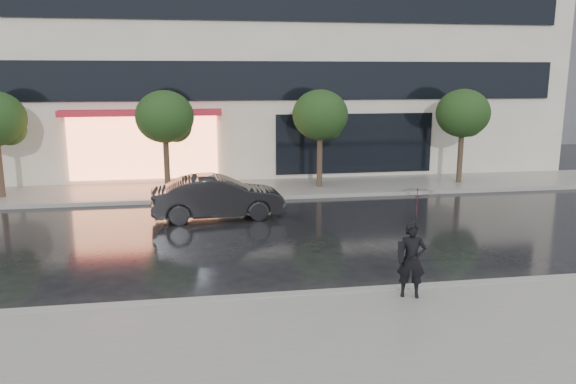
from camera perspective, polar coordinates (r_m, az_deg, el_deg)
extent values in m
plane|color=black|center=(12.72, -0.38, -9.15)|extent=(120.00, 120.00, 0.00)
cube|color=slate|center=(9.78, 2.68, -15.56)|extent=(60.00, 4.50, 0.12)
cube|color=slate|center=(22.51, -4.42, 0.30)|extent=(60.00, 3.50, 0.12)
cube|color=gray|center=(11.78, 0.39, -10.55)|extent=(60.00, 0.25, 0.14)
cube|color=gray|center=(20.81, -4.00, -0.63)|extent=(60.00, 0.25, 0.14)
cube|color=black|center=(23.74, -4.94, 11.19)|extent=(28.00, 0.12, 1.60)
cube|color=black|center=(23.92, -5.08, 18.88)|extent=(28.00, 0.12, 1.60)
cube|color=#FF8C59|center=(23.94, -14.44, 4.38)|extent=(6.00, 0.10, 2.60)
cube|color=#B71C30|center=(23.47, -14.69, 7.79)|extent=(6.40, 0.70, 0.25)
cube|color=black|center=(24.82, 6.80, 4.93)|extent=(7.00, 0.10, 2.60)
cube|color=#4C4C54|center=(48.63, 26.61, 14.71)|extent=(12.00, 12.00, 16.00)
cylinder|color=#33261C|center=(23.14, -27.21, 1.94)|extent=(0.22, 0.22, 2.20)
sphere|color=black|center=(23.04, -26.46, 5.75)|extent=(1.20, 1.20, 1.20)
cylinder|color=#33261C|center=(22.04, -12.20, 2.56)|extent=(0.22, 0.22, 2.20)
ellipsoid|color=black|center=(21.82, -12.42, 7.49)|extent=(2.20, 2.20, 1.98)
sphere|color=black|center=(22.03, -11.31, 6.53)|extent=(1.20, 1.20, 1.20)
cylinder|color=#33261C|center=(22.53, 3.23, 3.01)|extent=(0.22, 0.22, 2.20)
ellipsoid|color=black|center=(22.32, 3.29, 7.83)|extent=(2.20, 2.20, 1.98)
sphere|color=black|center=(22.63, 4.16, 6.86)|extent=(1.20, 1.20, 1.20)
cylinder|color=#33261C|center=(24.53, 17.07, 3.23)|extent=(0.22, 0.22, 2.20)
ellipsoid|color=black|center=(24.33, 17.35, 7.65)|extent=(2.20, 2.20, 1.98)
sphere|color=black|center=(24.72, 17.92, 6.74)|extent=(1.20, 1.20, 1.20)
imported|color=black|center=(18.16, -7.13, -0.52)|extent=(4.31, 1.76, 1.39)
imported|color=black|center=(11.65, 12.46, -6.76)|extent=(0.65, 0.53, 1.55)
imported|color=#380A15|center=(11.37, 12.96, -1.70)|extent=(1.21, 1.23, 0.88)
cylinder|color=black|center=(11.49, 12.84, -4.08)|extent=(0.02, 0.02, 0.78)
cube|color=black|center=(11.53, 11.38, -5.94)|extent=(0.19, 0.31, 0.33)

